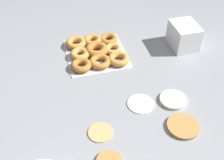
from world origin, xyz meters
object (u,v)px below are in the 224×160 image
pancake_4 (100,132)px  donut_tray (96,51)px  pancake_3 (141,103)px  pancake_0 (173,100)px  container_stack (184,36)px  pancake_2 (183,126)px

pancake_4 → donut_tray: donut_tray is taller
pancake_3 → donut_tray: 0.38m
pancake_0 → container_stack: 0.39m
pancake_3 → container_stack: container_stack is taller
pancake_2 → pancake_3: (0.11, -0.15, -0.00)m
pancake_3 → pancake_4: (0.19, 0.10, 0.00)m
pancake_2 → pancake_3: 0.19m
pancake_4 → donut_tray: size_ratio=0.31×
pancake_2 → pancake_3: size_ratio=1.11×
pancake_0 → pancake_2: same height
pancake_3 → pancake_4: 0.21m
pancake_2 → donut_tray: 0.56m
pancake_4 → pancake_2: bearing=169.8°
pancake_0 → pancake_3: (0.13, -0.02, -0.00)m
pancake_4 → container_stack: (-0.51, -0.42, 0.06)m
donut_tray → container_stack: 0.43m
container_stack → pancake_3: bearing=44.4°
pancake_2 → pancake_4: pancake_2 is taller
pancake_0 → donut_tray: size_ratio=0.37×
pancake_4 → pancake_0: bearing=-166.1°
pancake_0 → pancake_4: size_ratio=1.18×
container_stack → pancake_2: bearing=65.3°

